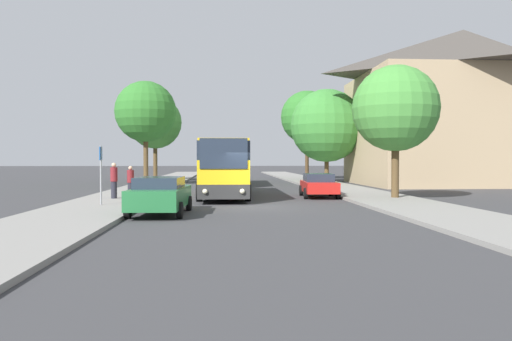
% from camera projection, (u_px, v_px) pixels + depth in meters
% --- Properties ---
extents(ground_plane, '(300.00, 300.00, 0.00)m').
position_uv_depth(ground_plane, '(254.00, 206.00, 23.07)').
color(ground_plane, '#38383A').
rests_on(ground_plane, ground).
extents(sidewalk_left, '(4.00, 120.00, 0.15)m').
position_uv_depth(sidewalk_left, '(100.00, 206.00, 22.60)').
color(sidewalk_left, gray).
rests_on(sidewalk_left, ground_plane).
extents(sidewalk_right, '(4.00, 120.00, 0.15)m').
position_uv_depth(sidewalk_right, '(402.00, 204.00, 23.53)').
color(sidewalk_right, gray).
rests_on(sidewalk_right, ground_plane).
extents(building_right_background, '(17.64, 13.10, 13.37)m').
position_uv_depth(building_right_background, '(463.00, 107.00, 43.07)').
color(building_right_background, tan).
rests_on(building_right_background, ground_plane).
extents(bus_front, '(2.82, 11.10, 3.20)m').
position_uv_depth(bus_front, '(223.00, 167.00, 29.01)').
color(bus_front, '#2D2D2D').
rests_on(bus_front, ground_plane).
extents(bus_middle, '(3.03, 11.45, 3.54)m').
position_uv_depth(bus_middle, '(224.00, 163.00, 42.11)').
color(bus_middle, '#2D519E').
rests_on(bus_middle, ground_plane).
extents(parked_car_left_curb, '(2.26, 4.76, 1.48)m').
position_uv_depth(parked_car_left_curb, '(160.00, 195.00, 19.59)').
color(parked_car_left_curb, '#236B38').
rests_on(parked_car_left_curb, ground_plane).
extents(parked_car_right_near, '(2.16, 4.29, 1.36)m').
position_uv_depth(parked_car_right_near, '(319.00, 185.00, 28.61)').
color(parked_car_right_near, red).
rests_on(parked_car_right_near, ground_plane).
extents(bus_stop_sign, '(0.08, 0.45, 2.64)m').
position_uv_depth(bus_stop_sign, '(101.00, 168.00, 22.19)').
color(bus_stop_sign, gray).
rests_on(bus_stop_sign, sidewalk_left).
extents(pedestrian_waiting_near, '(0.36, 0.36, 1.85)m').
position_uv_depth(pedestrian_waiting_near, '(114.00, 180.00, 25.83)').
color(pedestrian_waiting_near, '#23232D').
rests_on(pedestrian_waiting_near, sidewalk_left).
extents(pedestrian_waiting_far, '(0.36, 0.36, 1.67)m').
position_uv_depth(pedestrian_waiting_far, '(131.00, 182.00, 26.39)').
color(pedestrian_waiting_far, '#23232D').
rests_on(pedestrian_waiting_far, sidewalk_left).
extents(tree_left_near, '(5.12, 5.12, 8.61)m').
position_uv_depth(tree_left_near, '(146.00, 112.00, 41.89)').
color(tree_left_near, '#513D23').
rests_on(tree_left_near, sidewalk_left).
extents(tree_left_far, '(5.19, 5.19, 8.28)m').
position_uv_depth(tree_left_far, '(155.00, 122.00, 48.94)').
color(tree_left_far, '#513D23').
rests_on(tree_left_far, sidewalk_left).
extents(tree_right_near, '(6.76, 6.76, 8.55)m').
position_uv_depth(tree_right_near, '(327.00, 126.00, 46.22)').
color(tree_right_near, '#513D23').
rests_on(tree_right_near, sidewalk_right).
extents(tree_right_mid, '(5.75, 5.75, 9.52)m').
position_uv_depth(tree_right_mid, '(307.00, 117.00, 54.33)').
color(tree_right_mid, '#47331E').
rests_on(tree_right_mid, sidewalk_right).
extents(tree_right_far, '(4.58, 4.58, 7.02)m').
position_uv_depth(tree_right_far, '(396.00, 109.00, 26.44)').
color(tree_right_far, '#513D23').
rests_on(tree_right_far, sidewalk_right).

